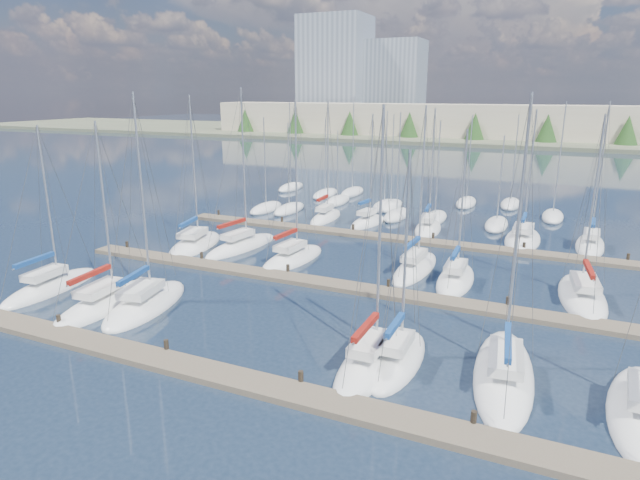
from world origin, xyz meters
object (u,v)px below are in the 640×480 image
at_px(sailboat_q, 523,239).
at_px(sailboat_a, 51,287).
at_px(sailboat_f, 504,374).
at_px(sailboat_h, 195,244).
at_px(sailboat_p, 428,228).
at_px(sailboat_o, 368,222).
at_px(sailboat_b, 107,303).
at_px(sailboat_m, 582,297).
at_px(sailboat_k, 415,268).
at_px(sailboat_j, 293,258).
at_px(sailboat_d, 372,361).
at_px(sailboat_i, 241,246).
at_px(sailboat_n, 326,217).
at_px(sailboat_r, 590,245).
at_px(sailboat_e, 398,360).
at_px(sailboat_l, 455,280).
at_px(sailboat_c, 146,304).

distance_m(sailboat_q, sailboat_a, 40.25).
height_order(sailboat_f, sailboat_a, sailboat_f).
height_order(sailboat_a, sailboat_h, sailboat_h).
distance_m(sailboat_p, sailboat_o, 6.44).
xyz_separation_m(sailboat_b, sailboat_o, (8.29, 28.19, 0.03)).
xyz_separation_m(sailboat_m, sailboat_k, (-11.86, 1.27, 0.02)).
relative_size(sailboat_j, sailboat_h, 0.97).
relative_size(sailboat_q, sailboat_h, 0.91).
bearing_deg(sailboat_m, sailboat_h, 174.80).
bearing_deg(sailboat_b, sailboat_d, -5.79).
height_order(sailboat_j, sailboat_h, sailboat_h).
distance_m(sailboat_b, sailboat_i, 15.05).
xyz_separation_m(sailboat_b, sailboat_a, (-5.79, 0.56, 0.01)).
distance_m(sailboat_b, sailboat_k, 22.70).
height_order(sailboat_n, sailboat_o, sailboat_n).
height_order(sailboat_j, sailboat_d, sailboat_d).
distance_m(sailboat_n, sailboat_a, 29.31).
height_order(sailboat_r, sailboat_d, sailboat_d).
bearing_deg(sailboat_k, sailboat_f, -57.91).
relative_size(sailboat_j, sailboat_e, 1.17).
xyz_separation_m(sailboat_q, sailboat_e, (-4.09, -27.52, 0.02)).
bearing_deg(sailboat_l, sailboat_a, -154.40).
bearing_deg(sailboat_a, sailboat_q, 37.49).
distance_m(sailboat_r, sailboat_f, 27.46).
bearing_deg(sailboat_r, sailboat_m, -90.89).
relative_size(sailboat_r, sailboat_f, 0.94).
distance_m(sailboat_m, sailboat_c, 29.22).
distance_m(sailboat_b, sailboat_j, 15.26).
distance_m(sailboat_j, sailboat_e, 18.56).
distance_m(sailboat_m, sailboat_d, 17.57).
relative_size(sailboat_b, sailboat_p, 0.99).
bearing_deg(sailboat_q, sailboat_b, -130.05).
bearing_deg(sailboat_h, sailboat_r, 11.33).
bearing_deg(sailboat_f, sailboat_b, 177.14).
xyz_separation_m(sailboat_r, sailboat_i, (-28.61, -13.13, -0.00)).
distance_m(sailboat_p, sailboat_f, 28.94).
distance_m(sailboat_f, sailboat_c, 22.34).
relative_size(sailboat_r, sailboat_m, 1.04).
bearing_deg(sailboat_b, sailboat_e, -3.91).
bearing_deg(sailboat_m, sailboat_o, 139.46).
xyz_separation_m(sailboat_p, sailboat_j, (-7.94, -14.53, -0.01)).
height_order(sailboat_n, sailboat_q, sailboat_n).
distance_m(sailboat_q, sailboat_d, 28.65).
distance_m(sailboat_b, sailboat_p, 31.81).
relative_size(sailboat_p, sailboat_e, 1.09).
relative_size(sailboat_l, sailboat_k, 0.88).
xyz_separation_m(sailboat_j, sailboat_o, (1.50, 14.52, 0.02)).
bearing_deg(sailboat_e, sailboat_f, 7.76).
bearing_deg(sailboat_h, sailboat_m, -11.86).
height_order(sailboat_h, sailboat_o, sailboat_h).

